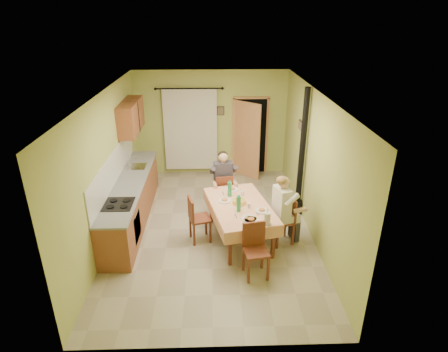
{
  "coord_description": "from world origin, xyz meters",
  "views": [
    {
      "loc": [
        0.04,
        -6.69,
        4.16
      ],
      "look_at": [
        0.25,
        0.1,
        1.15
      ],
      "focal_mm": 30.0,
      "sensor_mm": 36.0,
      "label": 1
    }
  ],
  "objects_px": {
    "dining_table": "(240,222)",
    "chair_left": "(199,227)",
    "man_far": "(223,176)",
    "man_right": "(283,202)",
    "stove_flue": "(300,171)",
    "chair_far": "(224,200)",
    "chair_near": "(255,261)",
    "chair_right": "(282,229)"
  },
  "relations": [
    {
      "from": "chair_far",
      "to": "chair_near",
      "type": "bearing_deg",
      "value": -85.46
    },
    {
      "from": "man_right",
      "to": "stove_flue",
      "type": "xyz_separation_m",
      "value": [
        0.56,
        1.14,
        0.15
      ]
    },
    {
      "from": "man_far",
      "to": "man_right",
      "type": "xyz_separation_m",
      "value": [
        1.09,
        -1.26,
        0.0
      ]
    },
    {
      "from": "stove_flue",
      "to": "chair_right",
      "type": "bearing_deg",
      "value": -115.7
    },
    {
      "from": "dining_table",
      "to": "chair_left",
      "type": "relative_size",
      "value": 2.12
    },
    {
      "from": "chair_near",
      "to": "man_right",
      "type": "height_order",
      "value": "man_right"
    },
    {
      "from": "dining_table",
      "to": "chair_near",
      "type": "xyz_separation_m",
      "value": [
        0.19,
        -1.12,
        -0.09
      ]
    },
    {
      "from": "chair_near",
      "to": "stove_flue",
      "type": "distance_m",
      "value": 2.52
    },
    {
      "from": "chair_right",
      "to": "man_right",
      "type": "xyz_separation_m",
      "value": [
        -0.01,
        -0.0,
        0.59
      ]
    },
    {
      "from": "chair_near",
      "to": "chair_right",
      "type": "xyz_separation_m",
      "value": [
        0.62,
        0.98,
        -0.0
      ]
    },
    {
      "from": "chair_near",
      "to": "man_far",
      "type": "distance_m",
      "value": 2.36
    },
    {
      "from": "dining_table",
      "to": "man_right",
      "type": "distance_m",
      "value": 0.95
    },
    {
      "from": "chair_near",
      "to": "stove_flue",
      "type": "bearing_deg",
      "value": -128.71
    },
    {
      "from": "chair_near",
      "to": "man_far",
      "type": "bearing_deg",
      "value": -87.76
    },
    {
      "from": "chair_left",
      "to": "man_right",
      "type": "xyz_separation_m",
      "value": [
        1.59,
        -0.13,
        0.59
      ]
    },
    {
      "from": "chair_right",
      "to": "chair_left",
      "type": "xyz_separation_m",
      "value": [
        -1.6,
        0.12,
        -0.0
      ]
    },
    {
      "from": "chair_near",
      "to": "man_far",
      "type": "relative_size",
      "value": 0.68
    },
    {
      "from": "chair_far",
      "to": "stove_flue",
      "type": "xyz_separation_m",
      "value": [
        1.64,
        -0.11,
        0.74
      ]
    },
    {
      "from": "chair_left",
      "to": "man_right",
      "type": "relative_size",
      "value": 0.67
    },
    {
      "from": "chair_far",
      "to": "chair_right",
      "type": "height_order",
      "value": "chair_right"
    },
    {
      "from": "dining_table",
      "to": "chair_near",
      "type": "height_order",
      "value": "chair_near"
    },
    {
      "from": "chair_left",
      "to": "man_right",
      "type": "bearing_deg",
      "value": 69.39
    },
    {
      "from": "stove_flue",
      "to": "chair_far",
      "type": "bearing_deg",
      "value": 176.04
    },
    {
      "from": "chair_far",
      "to": "chair_right",
      "type": "bearing_deg",
      "value": -56.18
    },
    {
      "from": "chair_far",
      "to": "stove_flue",
      "type": "height_order",
      "value": "stove_flue"
    },
    {
      "from": "chair_near",
      "to": "chair_left",
      "type": "bearing_deg",
      "value": -58.16
    },
    {
      "from": "dining_table",
      "to": "stove_flue",
      "type": "height_order",
      "value": "stove_flue"
    },
    {
      "from": "man_right",
      "to": "chair_near",
      "type": "bearing_deg",
      "value": 130.71
    },
    {
      "from": "man_far",
      "to": "man_right",
      "type": "relative_size",
      "value": 1.0
    },
    {
      "from": "chair_near",
      "to": "man_far",
      "type": "height_order",
      "value": "man_far"
    },
    {
      "from": "chair_right",
      "to": "man_far",
      "type": "height_order",
      "value": "man_far"
    },
    {
      "from": "man_far",
      "to": "man_right",
      "type": "bearing_deg",
      "value": -56.81
    },
    {
      "from": "chair_left",
      "to": "man_far",
      "type": "xyz_separation_m",
      "value": [
        0.5,
        1.13,
        0.59
      ]
    },
    {
      "from": "dining_table",
      "to": "chair_right",
      "type": "relative_size",
      "value": 2.1
    },
    {
      "from": "chair_near",
      "to": "chair_left",
      "type": "distance_m",
      "value": 1.47
    },
    {
      "from": "chair_left",
      "to": "chair_right",
      "type": "bearing_deg",
      "value": 69.56
    },
    {
      "from": "dining_table",
      "to": "chair_right",
      "type": "bearing_deg",
      "value": -22.51
    },
    {
      "from": "man_far",
      "to": "dining_table",
      "type": "bearing_deg",
      "value": -83.14
    },
    {
      "from": "dining_table",
      "to": "man_right",
      "type": "relative_size",
      "value": 1.43
    },
    {
      "from": "chair_near",
      "to": "chair_left",
      "type": "relative_size",
      "value": 1.02
    },
    {
      "from": "dining_table",
      "to": "chair_left",
      "type": "height_order",
      "value": "chair_left"
    },
    {
      "from": "chair_left",
      "to": "man_right",
      "type": "height_order",
      "value": "man_right"
    }
  ]
}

